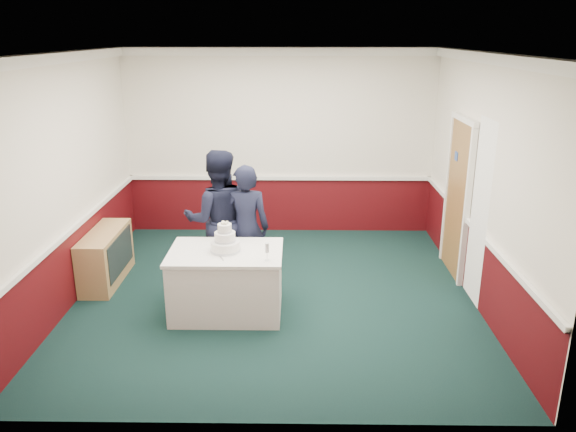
{
  "coord_description": "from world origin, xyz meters",
  "views": [
    {
      "loc": [
        0.26,
        -6.54,
        3.21
      ],
      "look_at": [
        0.17,
        -0.1,
        1.1
      ],
      "focal_mm": 35.0,
      "sensor_mm": 36.0,
      "label": 1
    }
  ],
  "objects_px": {
    "champagne_flute": "(267,249)",
    "person_man": "(218,219)",
    "cake_knife": "(221,257)",
    "person_woman": "(246,229)",
    "sideboard": "(106,257)",
    "wedding_cake": "(225,242)",
    "cake_table": "(227,281)"
  },
  "relations": [
    {
      "from": "sideboard",
      "to": "champagne_flute",
      "type": "distance_m",
      "value": 2.57
    },
    {
      "from": "wedding_cake",
      "to": "champagne_flute",
      "type": "height_order",
      "value": "wedding_cake"
    },
    {
      "from": "wedding_cake",
      "to": "person_woman",
      "type": "relative_size",
      "value": 0.22
    },
    {
      "from": "wedding_cake",
      "to": "cake_knife",
      "type": "height_order",
      "value": "wedding_cake"
    },
    {
      "from": "cake_table",
      "to": "cake_knife",
      "type": "height_order",
      "value": "cake_knife"
    },
    {
      "from": "wedding_cake",
      "to": "cake_knife",
      "type": "distance_m",
      "value": 0.23
    },
    {
      "from": "person_man",
      "to": "person_woman",
      "type": "height_order",
      "value": "person_man"
    },
    {
      "from": "cake_knife",
      "to": "person_man",
      "type": "distance_m",
      "value": 1.01
    },
    {
      "from": "cake_knife",
      "to": "person_woman",
      "type": "xyz_separation_m",
      "value": [
        0.21,
        0.86,
        0.04
      ]
    },
    {
      "from": "cake_knife",
      "to": "champagne_flute",
      "type": "height_order",
      "value": "champagne_flute"
    },
    {
      "from": "sideboard",
      "to": "person_woman",
      "type": "height_order",
      "value": "person_woman"
    },
    {
      "from": "sideboard",
      "to": "cake_table",
      "type": "distance_m",
      "value": 1.93
    },
    {
      "from": "wedding_cake",
      "to": "sideboard",
      "type": "bearing_deg",
      "value": 153.33
    },
    {
      "from": "sideboard",
      "to": "wedding_cake",
      "type": "distance_m",
      "value": 2.01
    },
    {
      "from": "person_woman",
      "to": "sideboard",
      "type": "bearing_deg",
      "value": -10.11
    },
    {
      "from": "cake_table",
      "to": "person_woman",
      "type": "height_order",
      "value": "person_woman"
    },
    {
      "from": "champagne_flute",
      "to": "person_man",
      "type": "xyz_separation_m",
      "value": [
        -0.68,
        1.07,
        -0.02
      ]
    },
    {
      "from": "wedding_cake",
      "to": "champagne_flute",
      "type": "relative_size",
      "value": 1.78
    },
    {
      "from": "sideboard",
      "to": "champagne_flute",
      "type": "relative_size",
      "value": 5.85
    },
    {
      "from": "cake_table",
      "to": "cake_knife",
      "type": "xyz_separation_m",
      "value": [
        -0.03,
        -0.2,
        0.39
      ]
    },
    {
      "from": "champagne_flute",
      "to": "person_man",
      "type": "distance_m",
      "value": 1.27
    },
    {
      "from": "sideboard",
      "to": "wedding_cake",
      "type": "relative_size",
      "value": 3.3
    },
    {
      "from": "cake_table",
      "to": "person_man",
      "type": "height_order",
      "value": "person_man"
    },
    {
      "from": "cake_table",
      "to": "person_woman",
      "type": "relative_size",
      "value": 0.79
    },
    {
      "from": "sideboard",
      "to": "person_woman",
      "type": "bearing_deg",
      "value": -6.14
    },
    {
      "from": "champagne_flute",
      "to": "person_man",
      "type": "height_order",
      "value": "person_man"
    },
    {
      "from": "cake_table",
      "to": "cake_knife",
      "type": "relative_size",
      "value": 6.0
    },
    {
      "from": "wedding_cake",
      "to": "person_man",
      "type": "relative_size",
      "value": 0.2
    },
    {
      "from": "champagne_flute",
      "to": "person_man",
      "type": "bearing_deg",
      "value": 122.54
    },
    {
      "from": "cake_knife",
      "to": "person_man",
      "type": "height_order",
      "value": "person_man"
    },
    {
      "from": "cake_table",
      "to": "wedding_cake",
      "type": "distance_m",
      "value": 0.5
    },
    {
      "from": "sideboard",
      "to": "person_woman",
      "type": "distance_m",
      "value": 1.98
    }
  ]
}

